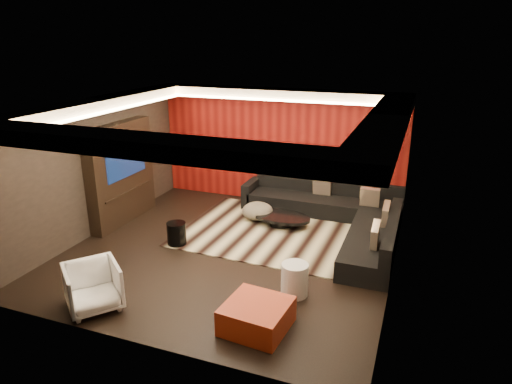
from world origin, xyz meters
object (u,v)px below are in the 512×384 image
at_px(white_side_table, 295,280).
at_px(sectional_sofa, 339,216).
at_px(drum_stool, 177,233).
at_px(orange_ottoman, 257,316).
at_px(armchair, 93,287).
at_px(coffee_table, 281,220).

relative_size(white_side_table, sectional_sofa, 0.15).
bearing_deg(drum_stool, white_side_table, -19.51).
bearing_deg(orange_ottoman, armchair, -171.09).
relative_size(drum_stool, white_side_table, 0.82).
bearing_deg(coffee_table, armchair, -112.91).
distance_m(white_side_table, orange_ottoman, 1.07).
height_order(coffee_table, sectional_sofa, sectional_sofa).
bearing_deg(orange_ottoman, coffee_table, 102.31).
distance_m(orange_ottoman, armchair, 2.53).
xyz_separation_m(coffee_table, orange_ottoman, (0.79, -3.64, 0.06)).
bearing_deg(orange_ottoman, sectional_sofa, 84.17).
distance_m(coffee_table, drum_stool, 2.33).
xyz_separation_m(white_side_table, armchair, (-2.75, -1.43, 0.09)).
relative_size(coffee_table, armchair, 1.67).
height_order(coffee_table, orange_ottoman, orange_ottoman).
bearing_deg(white_side_table, drum_stool, 160.49).
xyz_separation_m(coffee_table, armchair, (-1.70, -4.03, 0.23)).
xyz_separation_m(drum_stool, white_side_table, (2.70, -0.96, 0.03)).
height_order(drum_stool, white_side_table, white_side_table).
xyz_separation_m(armchair, sectional_sofa, (2.90, 4.36, -0.10)).
xyz_separation_m(coffee_table, white_side_table, (1.05, -2.60, 0.14)).
xyz_separation_m(coffee_table, drum_stool, (-1.65, -1.64, 0.11)).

